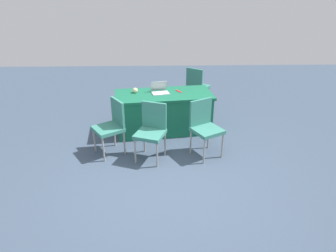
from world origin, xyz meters
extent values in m
plane|color=#3D4C60|center=(0.00, 0.00, 0.00)|extent=(14.40, 14.40, 0.00)
cube|color=#196647|center=(0.06, -1.89, 0.74)|extent=(1.94, 1.06, 0.05)
cube|color=#196647|center=(0.06, -1.89, 0.36)|extent=(1.87, 1.01, 0.72)
cylinder|color=#9E9993|center=(1.06, -0.73, 0.22)|extent=(0.03, 0.03, 0.43)
cylinder|color=#9E9993|center=(1.27, -1.05, 0.22)|extent=(0.03, 0.03, 0.43)
cylinder|color=#9E9993|center=(0.74, -0.94, 0.22)|extent=(0.03, 0.03, 0.43)
cylinder|color=#9E9993|center=(0.95, -1.26, 0.22)|extent=(0.03, 0.03, 0.43)
cube|color=#387F70|center=(1.01, -0.99, 0.46)|extent=(0.61, 0.61, 0.06)
cube|color=#387F70|center=(0.84, -1.10, 0.72)|extent=(0.26, 0.37, 0.45)
cylinder|color=#9E9993|center=(-0.90, -0.80, 0.22)|extent=(0.03, 0.03, 0.44)
cylinder|color=#9E9993|center=(-0.57, -0.61, 0.22)|extent=(0.03, 0.03, 0.44)
cylinder|color=#9E9993|center=(-0.72, -1.13, 0.22)|extent=(0.03, 0.03, 0.44)
cylinder|color=#9E9993|center=(-0.39, -0.94, 0.22)|extent=(0.03, 0.03, 0.44)
cube|color=#387F70|center=(-0.65, -0.87, 0.47)|extent=(0.60, 0.60, 0.06)
cube|color=#387F70|center=(-0.55, -1.05, 0.73)|extent=(0.38, 0.24, 0.45)
cylinder|color=#9E9993|center=(0.19, -0.53, 0.22)|extent=(0.03, 0.03, 0.43)
cylinder|color=#9E9993|center=(0.54, -0.66, 0.22)|extent=(0.03, 0.03, 0.43)
cylinder|color=#9E9993|center=(0.05, -0.89, 0.22)|extent=(0.03, 0.03, 0.43)
cylinder|color=#9E9993|center=(0.41, -1.02, 0.22)|extent=(0.03, 0.03, 0.43)
cube|color=#387F70|center=(0.30, -0.78, 0.46)|extent=(0.57, 0.57, 0.06)
cube|color=#387F70|center=(0.23, -0.96, 0.72)|extent=(0.41, 0.18, 0.45)
cylinder|color=#9E9993|center=(-0.74, -3.47, 0.22)|extent=(0.03, 0.03, 0.44)
cylinder|color=#9E9993|center=(-1.05, -3.24, 0.22)|extent=(0.03, 0.03, 0.44)
cylinder|color=#9E9993|center=(-0.51, -3.16, 0.22)|extent=(0.03, 0.03, 0.44)
cylinder|color=#9E9993|center=(-0.82, -2.93, 0.22)|extent=(0.03, 0.03, 0.44)
cube|color=#387F70|center=(-0.78, -3.20, 0.47)|extent=(0.62, 0.62, 0.06)
cube|color=#387F70|center=(-0.66, -3.04, 0.73)|extent=(0.36, 0.28, 0.45)
cube|color=silver|center=(0.12, -1.90, 0.78)|extent=(0.36, 0.29, 0.02)
cube|color=#B7B7BC|center=(0.15, -2.04, 0.88)|extent=(0.32, 0.14, 0.19)
sphere|color=beige|center=(0.60, -1.95, 0.82)|extent=(0.10, 0.10, 0.10)
cube|color=red|center=(-0.24, -2.01, 0.77)|extent=(0.13, 0.17, 0.01)
camera|label=1|loc=(0.13, 3.54, 2.65)|focal=31.94mm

